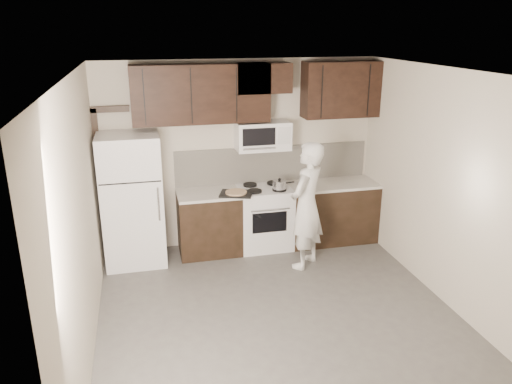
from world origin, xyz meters
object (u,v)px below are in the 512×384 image
object	(u,v)px
refrigerator	(132,200)
person	(306,206)
stove	(264,217)
microwave	(263,136)

from	to	relation	value
refrigerator	person	world-z (taller)	refrigerator
stove	microwave	xyz separation A→B (m)	(-0.00, 0.12, 1.19)
refrigerator	person	xyz separation A→B (m)	(2.24, -0.68, -0.04)
microwave	person	world-z (taller)	microwave
stove	refrigerator	xyz separation A→B (m)	(-1.85, -0.05, 0.44)
stove	refrigerator	bearing A→B (deg)	-178.49
refrigerator	microwave	bearing A→B (deg)	5.15
stove	person	distance (m)	0.92
microwave	person	distance (m)	1.22
person	stove	bearing A→B (deg)	-107.14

